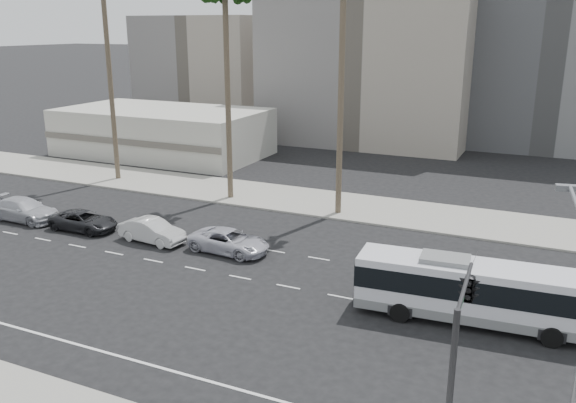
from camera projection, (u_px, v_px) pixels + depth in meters
The scene contains 13 objects.
ground at pixel (340, 297), 31.24m from camera, with size 700.00×700.00×0.00m, color black.
sidewalk_north at pixel (410, 214), 44.74m from camera, with size 120.00×7.00×0.15m, color gray.
commercial_low at pixel (163, 132), 65.18m from camera, with size 22.00×12.16×5.00m.
midrise_beige_west at pixel (374, 65), 72.71m from camera, with size 24.00×18.00×18.00m, color gray.
midrise_gray_center at pixel (558, 32), 69.69m from camera, with size 20.00×20.00×26.00m, color #505153.
midrise_beige_far at pixel (214, 69), 87.88m from camera, with size 18.00×16.00×15.00m, color gray.
city_bus at pixel (474, 290), 28.17m from camera, with size 11.19×3.25×3.17m.
car_a at pixel (229, 241), 37.25m from camera, with size 5.20×2.40×1.45m, color silver.
car_b at pixel (152, 231), 38.99m from camera, with size 4.66×1.62×1.53m, color silver.
car_c at pixel (84, 221), 41.29m from camera, with size 4.88×2.25×1.36m, color black.
car_d at pixel (24, 210), 43.33m from camera, with size 5.62×2.28×1.63m, color #B0B0B8.
streetlight_corner at pixel (574, 375), 15.01m from camera, with size 1.18×4.33×9.25m.
traffic_signal at pixel (467, 299), 18.43m from camera, with size 3.06×4.04×6.67m.
Camera 1 is at (9.39, -27.09, 13.67)m, focal length 37.16 mm.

